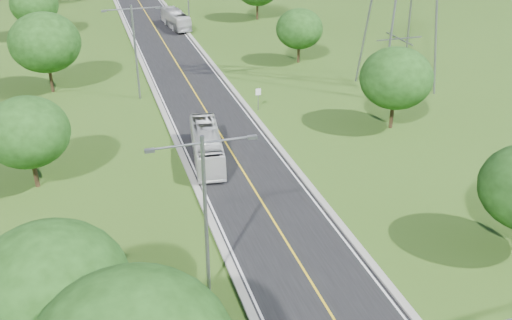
{
  "coord_description": "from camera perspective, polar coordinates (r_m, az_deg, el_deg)",
  "views": [
    {
      "loc": [
        -11.19,
        -14.03,
        22.11
      ],
      "look_at": [
        -0.1,
        21.67,
        3.0
      ],
      "focal_mm": 40.0,
      "sensor_mm": 36.0,
      "label": 1
    }
  ],
  "objects": [
    {
      "name": "tree_rc",
      "position": [
        73.23,
        4.36,
        12.95
      ],
      "size": [
        5.88,
        5.88,
        6.84
      ],
      "color": "black",
      "rests_on": "ground"
    },
    {
      "name": "tree_rb",
      "position": [
        54.52,
        13.83,
        7.95
      ],
      "size": [
        6.72,
        6.72,
        7.82
      ],
      "color": "black",
      "rests_on": "ground"
    },
    {
      "name": "road",
      "position": [
        83.77,
        -9.15,
        11.46
      ],
      "size": [
        8.0,
        150.0,
        0.06
      ],
      "primitive_type": "cube",
      "color": "black",
      "rests_on": "ground"
    },
    {
      "name": "tree_ld",
      "position": [
        89.88,
        -21.32,
        14.31
      ],
      "size": [
        6.72,
        6.72,
        7.82
      ],
      "color": "black",
      "rests_on": "ground"
    },
    {
      "name": "ground",
      "position": [
        78.07,
        -8.44,
        10.33
      ],
      "size": [
        260.0,
        260.0,
        0.0
      ],
      "primitive_type": "plane",
      "color": "#2D4A14",
      "rests_on": "ground"
    },
    {
      "name": "tree_la",
      "position": [
        27.88,
        -19.76,
        -12.01
      ],
      "size": [
        7.14,
        7.14,
        8.3
      ],
      "color": "black",
      "rests_on": "ground"
    },
    {
      "name": "curb_left",
      "position": [
        83.29,
        -12.09,
        11.17
      ],
      "size": [
        0.5,
        150.0,
        0.22
      ],
      "primitive_type": "cube",
      "color": "gray",
      "rests_on": "ground"
    },
    {
      "name": "tree_lb",
      "position": [
        45.77,
        -21.91,
        2.59
      ],
      "size": [
        6.3,
        6.3,
        7.33
      ],
      "color": "black",
      "rests_on": "ground"
    },
    {
      "name": "bus_outbound",
      "position": [
        91.8,
        -8.02,
        13.77
      ],
      "size": [
        3.22,
        9.7,
        2.65
      ],
      "primitive_type": "imported",
      "rotation": [
        0.0,
        0.0,
        3.25
      ],
      "color": "silver",
      "rests_on": "road"
    },
    {
      "name": "curb_right",
      "position": [
        84.43,
        -6.25,
        11.81
      ],
      "size": [
        0.5,
        150.0,
        0.22
      ],
      "primitive_type": "cube",
      "color": "gray",
      "rests_on": "ground"
    },
    {
      "name": "speed_limit_sign",
      "position": [
        58.27,
        0.22,
        6.47
      ],
      "size": [
        0.55,
        0.09,
        2.4
      ],
      "color": "slate",
      "rests_on": "ground"
    },
    {
      "name": "streetlight_mid_left",
      "position": [
        61.43,
        -12.03,
        11.23
      ],
      "size": [
        5.9,
        0.25,
        10.0
      ],
      "color": "slate",
      "rests_on": "ground"
    },
    {
      "name": "tree_lc",
      "position": [
        66.24,
        -20.36,
        10.96
      ],
      "size": [
        7.56,
        7.56,
        8.79
      ],
      "color": "black",
      "rests_on": "ground"
    },
    {
      "name": "bus_inbound",
      "position": [
        48.17,
        -4.95,
        1.48
      ],
      "size": [
        3.5,
        9.69,
        2.64
      ],
      "primitive_type": "imported",
      "rotation": [
        0.0,
        0.0,
        -0.14
      ],
      "color": "silver",
      "rests_on": "road"
    },
    {
      "name": "streetlight_near_left",
      "position": [
        31.08,
        -5.12,
        -4.39
      ],
      "size": [
        5.9,
        0.25,
        10.0
      ],
      "color": "slate",
      "rests_on": "ground"
    }
  ]
}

